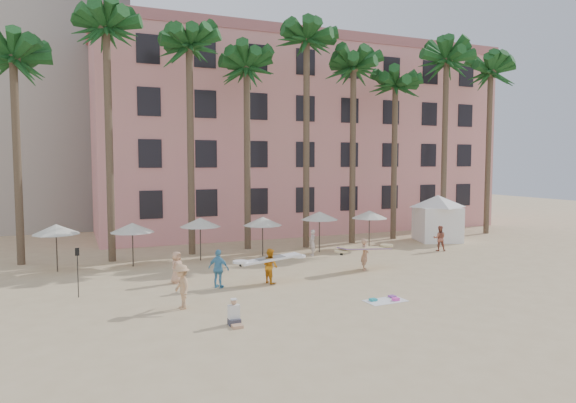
# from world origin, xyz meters

# --- Properties ---
(ground) EXTENTS (120.00, 120.00, 0.00)m
(ground) POSITION_xyz_m (0.00, 0.00, 0.00)
(ground) COLOR #D1B789
(ground) RESTS_ON ground
(pink_hotel) EXTENTS (35.00, 14.00, 16.00)m
(pink_hotel) POSITION_xyz_m (7.00, 26.00, 8.00)
(pink_hotel) COLOR #DA8D84
(pink_hotel) RESTS_ON ground
(palm_row) EXTENTS (44.40, 5.40, 16.30)m
(palm_row) POSITION_xyz_m (0.51, 15.00, 12.97)
(palm_row) COLOR brown
(palm_row) RESTS_ON ground
(umbrella_row) EXTENTS (22.50, 2.70, 2.73)m
(umbrella_row) POSITION_xyz_m (-3.00, 12.50, 2.33)
(umbrella_row) COLOR #332B23
(umbrella_row) RESTS_ON ground
(cabana) EXTENTS (5.67, 5.67, 3.50)m
(cabana) POSITION_xyz_m (13.43, 13.24, 2.07)
(cabana) COLOR white
(cabana) RESTS_ON ground
(beach_towel) EXTENTS (1.85, 1.09, 0.14)m
(beach_towel) POSITION_xyz_m (0.29, 0.46, 0.03)
(beach_towel) COLOR white
(beach_towel) RESTS_ON ground
(carrier_yellow) EXTENTS (3.47, 1.40, 1.76)m
(carrier_yellow) POSITION_xyz_m (2.76, 6.28, 1.00)
(carrier_yellow) COLOR tan
(carrier_yellow) RESTS_ON ground
(carrier_white) EXTENTS (3.24, 1.02, 1.74)m
(carrier_white) POSITION_xyz_m (-3.18, 5.47, 0.94)
(carrier_white) COLOR orange
(carrier_white) RESTS_ON ground
(beachgoers) EXTENTS (19.77, 9.73, 1.85)m
(beachgoers) POSITION_xyz_m (-2.63, 6.21, 0.88)
(beachgoers) COLOR #A55A45
(beachgoers) RESTS_ON ground
(paddle) EXTENTS (0.18, 0.04, 2.23)m
(paddle) POSITION_xyz_m (-12.01, 6.28, 1.41)
(paddle) COLOR black
(paddle) RESTS_ON ground
(seated_man) EXTENTS (0.43, 0.75, 0.97)m
(seated_man) POSITION_xyz_m (-6.76, -0.17, 0.34)
(seated_man) COLOR #3F3F4C
(seated_man) RESTS_ON ground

